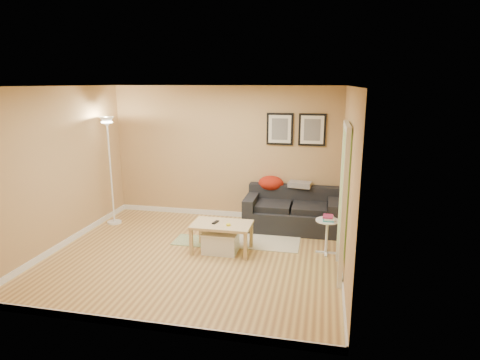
{
  "coord_description": "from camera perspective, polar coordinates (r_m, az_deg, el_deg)",
  "views": [
    {
      "loc": [
        1.92,
        -5.65,
        2.65
      ],
      "look_at": [
        0.55,
        0.85,
        1.05
      ],
      "focal_mm": 30.33,
      "sensor_mm": 36.0,
      "label": 1
    }
  ],
  "objects": [
    {
      "name": "baseboard_right",
      "position": [
        6.22,
        14.03,
        -11.57
      ],
      "size": [
        0.02,
        4.0,
        0.1
      ],
      "primitive_type": "cube",
      "color": "white",
      "rests_on": "ground"
    },
    {
      "name": "remote_control",
      "position": [
        6.51,
        -3.47,
        -5.95
      ],
      "size": [
        0.09,
        0.17,
        0.02
      ],
      "primitive_type": "cube",
      "rotation": [
        0.0,
        0.0,
        -0.24
      ],
      "color": "black",
      "rests_on": "coffee_table"
    },
    {
      "name": "sofa",
      "position": [
        7.55,
        7.27,
        -4.11
      ],
      "size": [
        1.7,
        0.9,
        0.75
      ],
      "primitive_type": null,
      "color": "black",
      "rests_on": "ground"
    },
    {
      "name": "wall_front",
      "position": [
        4.34,
        -15.13,
        -5.05
      ],
      "size": [
        4.5,
        0.0,
        4.5
      ],
      "primitive_type": "plane",
      "rotation": [
        -1.57,
        0.0,
        0.0
      ],
      "color": "tan",
      "rests_on": "ground"
    },
    {
      "name": "baseboard_front",
      "position": [
        4.88,
        -14.13,
        -19.08
      ],
      "size": [
        4.5,
        0.02,
        0.1
      ],
      "primitive_type": "cube",
      "color": "white",
      "rests_on": "ground"
    },
    {
      "name": "framed_print_right",
      "position": [
        7.67,
        10.12,
        6.98
      ],
      "size": [
        0.5,
        0.04,
        0.6
      ],
      "primitive_type": null,
      "color": "black",
      "rests_on": "wall_back"
    },
    {
      "name": "ceiling",
      "position": [
        5.97,
        -7.05,
        12.98
      ],
      "size": [
        4.5,
        4.5,
        0.0
      ],
      "primitive_type": "plane",
      "rotation": [
        3.14,
        0.0,
        0.0
      ],
      "color": "white",
      "rests_on": "wall_back"
    },
    {
      "name": "green_runner",
      "position": [
        7.07,
        -6.37,
        -8.49
      ],
      "size": [
        0.7,
        0.5,
        0.01
      ],
      "primitive_type": "cube",
      "color": "#668C4C",
      "rests_on": "ground"
    },
    {
      "name": "doorway",
      "position": [
        5.74,
        14.23,
        -3.32
      ],
      "size": [
        0.12,
        1.01,
        2.13
      ],
      "primitive_type": null,
      "color": "white",
      "rests_on": "ground"
    },
    {
      "name": "red_throw",
      "position": [
        7.8,
        4.38,
        -0.44
      ],
      "size": [
        0.48,
        0.36,
        0.28
      ],
      "primitive_type": null,
      "color": "#B82E11",
      "rests_on": "sofa"
    },
    {
      "name": "floor_lamp",
      "position": [
        8.01,
        -17.72,
        0.81
      ],
      "size": [
        0.27,
        0.27,
        2.06
      ],
      "primitive_type": null,
      "color": "white",
      "rests_on": "ground"
    },
    {
      "name": "baseboard_left",
      "position": [
        7.48,
        -23.09,
        -7.93
      ],
      "size": [
        0.02,
        4.0,
        0.1
      ],
      "primitive_type": "cube",
      "color": "white",
      "rests_on": "ground"
    },
    {
      "name": "wall_right",
      "position": [
        5.81,
        14.82,
        -0.33
      ],
      "size": [
        0.0,
        4.0,
        4.0
      ],
      "primitive_type": "plane",
      "rotation": [
        1.57,
        0.0,
        -1.57
      ],
      "color": "tan",
      "rests_on": "ground"
    },
    {
      "name": "plaid_throw",
      "position": [
        7.72,
        8.43,
        -0.62
      ],
      "size": [
        0.45,
        0.32,
        0.1
      ],
      "primitive_type": null,
      "rotation": [
        0.0,
        0.0,
        -0.14
      ],
      "color": "tan",
      "rests_on": "sofa"
    },
    {
      "name": "wall_back",
      "position": [
        8.0,
        -2.16,
        3.82
      ],
      "size": [
        4.5,
        0.0,
        4.5
      ],
      "primitive_type": "plane",
      "rotation": [
        1.57,
        0.0,
        0.0
      ],
      "color": "tan",
      "rests_on": "ground"
    },
    {
      "name": "book_stack",
      "position": [
        6.49,
        12.35,
        -5.22
      ],
      "size": [
        0.23,
        0.27,
        0.07
      ],
      "primitive_type": null,
      "rotation": [
        0.0,
        0.0,
        -0.32
      ],
      "color": "teal",
      "rests_on": "side_table"
    },
    {
      "name": "coffee_table",
      "position": [
        6.56,
        -2.56,
        -8.07
      ],
      "size": [
        0.99,
        0.66,
        0.47
      ],
      "primitive_type": null,
      "rotation": [
        0.0,
        0.0,
        0.1
      ],
      "color": "tan",
      "rests_on": "ground"
    },
    {
      "name": "floor",
      "position": [
        6.53,
        -6.39,
        -10.5
      ],
      "size": [
        4.5,
        4.5,
        0.0
      ],
      "primitive_type": "plane",
      "color": "tan",
      "rests_on": "ground"
    },
    {
      "name": "tape_roll",
      "position": [
        6.37,
        -1.64,
        -6.33
      ],
      "size": [
        0.07,
        0.07,
        0.03
      ],
      "primitive_type": "cylinder",
      "color": "yellow",
      "rests_on": "coffee_table"
    },
    {
      "name": "baseboard_back",
      "position": [
        8.29,
        -2.1,
        -4.74
      ],
      "size": [
        4.5,
        0.02,
        0.1
      ],
      "primitive_type": "cube",
      "color": "white",
      "rests_on": "ground"
    },
    {
      "name": "area_rug",
      "position": [
        7.05,
        3.26,
        -8.5
      ],
      "size": [
        1.25,
        0.85,
        0.01
      ],
      "primitive_type": "cube",
      "color": "beige",
      "rests_on": "ground"
    },
    {
      "name": "side_table",
      "position": [
        6.6,
        12.08,
        -7.81
      ],
      "size": [
        0.37,
        0.37,
        0.56
      ],
      "primitive_type": null,
      "color": "white",
      "rests_on": "ground"
    },
    {
      "name": "framed_print_left",
      "position": [
        7.71,
        5.63,
        7.15
      ],
      "size": [
        0.5,
        0.04,
        0.6
      ],
      "primitive_type": null,
      "color": "black",
      "rests_on": "wall_back"
    },
    {
      "name": "wall_left",
      "position": [
        7.15,
        -24.07,
        1.48
      ],
      "size": [
        0.0,
        4.0,
        4.0
      ],
      "primitive_type": "plane",
      "rotation": [
        1.57,
        0.0,
        1.57
      ],
      "color": "tan",
      "rests_on": "ground"
    },
    {
      "name": "storage_bin",
      "position": [
        6.55,
        -2.76,
        -8.69
      ],
      "size": [
        0.56,
        0.41,
        0.34
      ],
      "primitive_type": null,
      "color": "white",
      "rests_on": "ground"
    }
  ]
}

